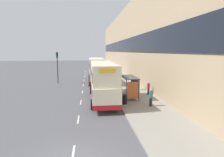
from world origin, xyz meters
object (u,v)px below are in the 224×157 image
Objects in this scene: double_decker_bus_near at (103,81)px; pedestrian_1 at (151,97)px; bus_shelter at (131,83)px; traffic_light_far_kerb at (57,62)px; pedestrian_2 at (148,88)px; double_decker_bus_ahead at (97,70)px; car_0 at (92,63)px; litter_bin at (125,99)px; pedestrian_at_shelter at (138,83)px.

pedestrian_1 is (4.54, -3.41, -1.25)m from double_decker_bus_near.
bus_shelter is 16.37m from traffic_light_far_kerb.
bus_shelter is 3.26m from pedestrian_2.
double_decker_bus_near reaches higher than pedestrian_1.
double_decker_bus_ahead is 17.15m from pedestrian_1.
double_decker_bus_ahead is 2.89× the size of car_0.
pedestrian_at_shelter is at bearing 66.36° from litter_bin.
pedestrian_at_shelter is 8.47m from pedestrian_1.
pedestrian_1 is at bearing -54.95° from traffic_light_far_kerb.
traffic_light_far_kerb reaches higher than car_0.
double_decker_bus_ahead reaches higher than car_0.
pedestrian_at_shelter is at bearing 67.51° from bus_shelter.
bus_shelter is at bearing -112.49° from pedestrian_at_shelter.
double_decker_bus_near is at bearing -61.88° from traffic_light_far_kerb.
pedestrian_at_shelter is (5.31, 5.03, -1.23)m from double_decker_bus_near.
double_decker_bus_ahead reaches higher than pedestrian_1.
car_0 is 2.38× the size of pedestrian_2.
pedestrian_at_shelter is at bearing 43.42° from double_decker_bus_near.
double_decker_bus_ahead is at bearing 124.36° from pedestrian_at_shelter.
car_0 is 61.07m from pedestrian_1.
pedestrian_at_shelter is at bearing -32.75° from traffic_light_far_kerb.
pedestrian_1 is at bearing -95.24° from pedestrian_at_shelter.
bus_shelter is at bearing 64.19° from litter_bin.
pedestrian_1 is at bearing -104.56° from pedestrian_2.
pedestrian_2 is at bearing 17.63° from double_decker_bus_near.
double_decker_bus_near and double_decker_bus_ahead have the same top height.
double_decker_bus_ahead is 6.85m from traffic_light_far_kerb.
bus_shelter is at bearing -146.67° from pedestrian_2.
double_decker_bus_near is at bearing -177.24° from bus_shelter.
traffic_light_far_kerb is at bearing 120.43° from litter_bin.
litter_bin is at bearing -113.64° from pedestrian_at_shelter.
pedestrian_at_shelter is (5.45, -52.45, 0.19)m from car_0.
bus_shelter is at bearing -74.95° from double_decker_bus_ahead.
double_decker_bus_near is 6.29× the size of pedestrian_at_shelter.
pedestrian_2 is at bearing 75.44° from pedestrian_1.
pedestrian_at_shelter is 1.70× the size of litter_bin.
pedestrian_at_shelter reaches higher than pedestrian_2.
double_decker_bus_near is 14.65m from traffic_light_far_kerb.
pedestrian_2 is 1.53× the size of litter_bin.
traffic_light_far_kerb is at bearing -178.54° from double_decker_bus_ahead.
double_decker_bus_near is 7.02× the size of pedestrian_2.
litter_bin is (-3.24, -7.40, -0.38)m from pedestrian_at_shelter.
double_decker_bus_near is 6.44× the size of pedestrian_1.
double_decker_bus_ahead is 10.47× the size of litter_bin.
pedestrian_1 is 0.32× the size of traffic_light_far_kerb.
double_decker_bus_ahead reaches higher than bus_shelter.
pedestrian_1 reaches higher than pedestrian_2.
double_decker_bus_near is 13.04m from double_decker_bus_ahead.
car_0 is at bearing 81.41° from traffic_light_far_kerb.
litter_bin is (-3.84, -4.25, -0.29)m from pedestrian_2.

